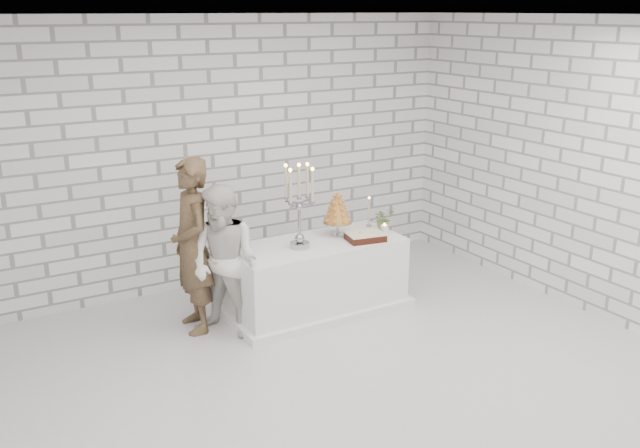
{
  "coord_description": "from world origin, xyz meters",
  "views": [
    {
      "loc": [
        -2.8,
        -4.61,
        3.04
      ],
      "look_at": [
        0.45,
        0.9,
        1.05
      ],
      "focal_mm": 38.82,
      "sensor_mm": 36.0,
      "label": 1
    }
  ],
  "objects_px": {
    "croquembouche": "(337,214)",
    "groom": "(192,246)",
    "cake_table": "(317,276)",
    "candelabra": "(299,206)",
    "bride": "(225,262)"
  },
  "relations": [
    {
      "from": "bride",
      "to": "cake_table",
      "type": "bearing_deg",
      "value": 59.75
    },
    {
      "from": "cake_table",
      "to": "groom",
      "type": "bearing_deg",
      "value": 169.78
    },
    {
      "from": "candelabra",
      "to": "croquembouche",
      "type": "relative_size",
      "value": 1.79
    },
    {
      "from": "cake_table",
      "to": "croquembouche",
      "type": "xyz_separation_m",
      "value": [
        0.31,
        0.09,
        0.62
      ]
    },
    {
      "from": "groom",
      "to": "bride",
      "type": "xyz_separation_m",
      "value": [
        0.21,
        -0.28,
        -0.12
      ]
    },
    {
      "from": "croquembouche",
      "to": "groom",
      "type": "bearing_deg",
      "value": 174.88
    },
    {
      "from": "croquembouche",
      "to": "cake_table",
      "type": "bearing_deg",
      "value": -164.24
    },
    {
      "from": "groom",
      "to": "bride",
      "type": "distance_m",
      "value": 0.37
    },
    {
      "from": "groom",
      "to": "candelabra",
      "type": "height_order",
      "value": "groom"
    },
    {
      "from": "groom",
      "to": "candelabra",
      "type": "relative_size",
      "value": 1.99
    },
    {
      "from": "cake_table",
      "to": "candelabra",
      "type": "height_order",
      "value": "candelabra"
    },
    {
      "from": "bride",
      "to": "croquembouche",
      "type": "xyz_separation_m",
      "value": [
        1.35,
        0.14,
        0.25
      ]
    },
    {
      "from": "cake_table",
      "to": "croquembouche",
      "type": "distance_m",
      "value": 0.69
    },
    {
      "from": "croquembouche",
      "to": "bride",
      "type": "bearing_deg",
      "value": -174.06
    },
    {
      "from": "cake_table",
      "to": "candelabra",
      "type": "distance_m",
      "value": 0.84
    }
  ]
}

